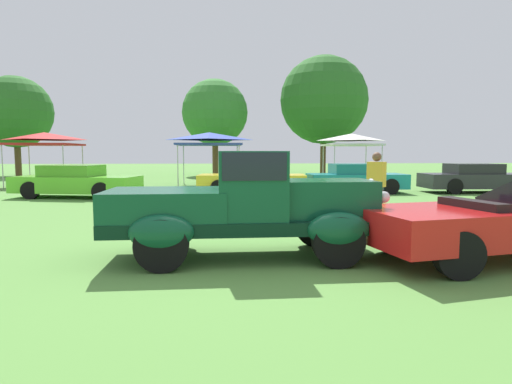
{
  "coord_description": "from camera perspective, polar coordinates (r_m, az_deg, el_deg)",
  "views": [
    {
      "loc": [
        -0.29,
        -6.67,
        1.67
      ],
      "look_at": [
        0.3,
        1.17,
        0.95
      ],
      "focal_mm": 29.81,
      "sensor_mm": 36.0,
      "label": 1
    }
  ],
  "objects": [
    {
      "name": "treeline_center",
      "position": [
        34.01,
        9.08,
        12.06
      ],
      "size": [
        6.76,
        6.76,
        9.12
      ],
      "color": "brown",
      "rests_on": "ground_plane"
    },
    {
      "name": "show_car_lime",
      "position": [
        17.31,
        -23.04,
        1.3
      ],
      "size": [
        4.81,
        2.6,
        1.22
      ],
      "color": "#60C62D",
      "rests_on": "ground_plane"
    },
    {
      "name": "show_car_yellow",
      "position": [
        17.17,
        -0.66,
        1.69
      ],
      "size": [
        4.42,
        2.09,
        1.22
      ],
      "color": "yellow",
      "rests_on": "ground_plane"
    },
    {
      "name": "neighbor_convertible",
      "position": [
        7.76,
        29.78,
        -3.54
      ],
      "size": [
        4.61,
        2.55,
        1.4
      ],
      "color": "red",
      "rests_on": "ground_plane"
    },
    {
      "name": "feature_pickup_truck",
      "position": [
        6.75,
        -1.35,
        -1.61
      ],
      "size": [
        4.36,
        1.85,
        1.7
      ],
      "color": "black",
      "rests_on": "ground_plane"
    },
    {
      "name": "canopy_tent_left_field",
      "position": [
        24.17,
        -26.54,
        6.5
      ],
      "size": [
        3.12,
        3.12,
        2.71
      ],
      "color": "#B7B7BC",
      "rests_on": "ground_plane"
    },
    {
      "name": "show_car_teal",
      "position": [
        18.19,
        13.21,
        1.75
      ],
      "size": [
        3.98,
        1.73,
        1.22
      ],
      "color": "teal",
      "rests_on": "ground_plane"
    },
    {
      "name": "canopy_tent_center_field",
      "position": [
        21.84,
        -6.27,
        7.22
      ],
      "size": [
        3.23,
        3.23,
        2.71
      ],
      "color": "#B7B7BC",
      "rests_on": "ground_plane"
    },
    {
      "name": "show_car_charcoal",
      "position": [
        20.23,
        27.46,
        1.64
      ],
      "size": [
        4.56,
        1.86,
        1.22
      ],
      "color": "#28282D",
      "rests_on": "ground_plane"
    },
    {
      "name": "ground_plane",
      "position": [
        6.88,
        -1.8,
        -8.8
      ],
      "size": [
        120.0,
        120.0,
        0.0
      ],
      "primitive_type": "plane",
      "color": "#568C3D"
    },
    {
      "name": "treeline_mid_left",
      "position": [
        32.63,
        -5.53,
        10.57
      ],
      "size": [
        4.94,
        4.94,
        7.18
      ],
      "color": "brown",
      "rests_on": "ground_plane"
    },
    {
      "name": "treeline_far_left",
      "position": [
        35.8,
        -29.55,
        9.31
      ],
      "size": [
        5.15,
        5.15,
        7.2
      ],
      "color": "brown",
      "rests_on": "ground_plane"
    },
    {
      "name": "canopy_tent_right_field",
      "position": [
        23.7,
        12.69,
        6.96
      ],
      "size": [
        2.77,
        2.77,
        2.71
      ],
      "color": "#B7B7BC",
      "rests_on": "ground_plane"
    },
    {
      "name": "spectator_by_row",
      "position": [
        10.63,
        15.82,
        0.97
      ],
      "size": [
        0.45,
        0.45,
        1.69
      ],
      "color": "#383838",
      "rests_on": "ground_plane"
    }
  ]
}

